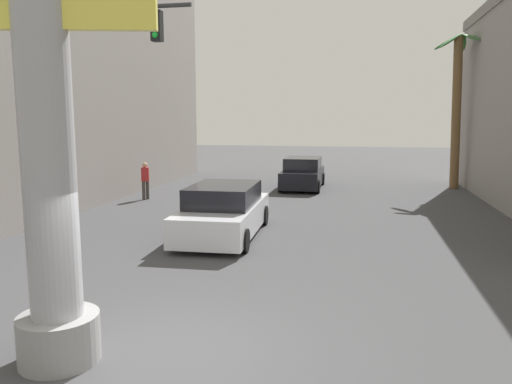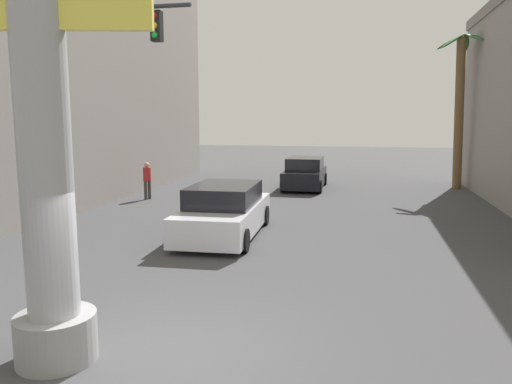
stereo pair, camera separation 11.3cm
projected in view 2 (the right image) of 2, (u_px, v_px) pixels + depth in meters
name	position (u px, v px, depth m)	size (l,w,h in m)	color
ground_plane	(279.00, 221.00, 17.12)	(92.83, 92.83, 0.00)	#424244
building_left	(43.00, 46.00, 21.96)	(7.38, 21.79, 13.28)	gray
neon_sign_pole	(38.00, 41.00, 6.66)	(3.01, 1.16, 9.80)	#9E9EA3
traffic_light_mast	(43.00, 83.00, 12.51)	(5.75, 0.32, 6.20)	#333333
car_lead	(224.00, 212.00, 14.96)	(2.25, 5.06, 1.56)	black
car_far	(305.00, 174.00, 25.12)	(1.98, 4.43, 1.56)	black
palm_tree_far_right	(460.00, 101.00, 24.41)	(2.75, 2.76, 7.59)	brown
pedestrian_far_left	(147.00, 178.00, 21.70)	(0.47, 0.47, 1.62)	#3F3833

